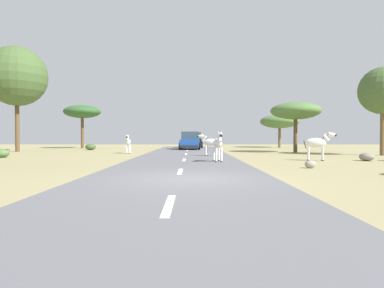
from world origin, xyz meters
TOP-DOWN VIEW (x-y plane):
  - ground_plane at (0.00, 0.00)m, footprint 90.00×90.00m
  - road at (-0.37, 0.00)m, footprint 6.00×64.00m
  - lane_markings at (-0.37, -1.00)m, footprint 0.16×56.00m
  - zebra_0 at (1.36, 6.68)m, footprint 0.53×1.61m
  - zebra_1 at (-4.92, 15.93)m, footprint 0.50×1.55m
  - zebra_2 at (1.23, 11.76)m, footprint 1.48×0.74m
  - zebra_3 at (6.87, 8.06)m, footprint 1.65×0.77m
  - car_0 at (-0.13, 23.16)m, footprint 2.14×4.40m
  - car_1 at (0.27, 28.44)m, footprint 2.10×4.38m
  - tree_1 at (10.44, 29.73)m, footprint 4.58×4.58m
  - tree_2 at (-15.02, 18.84)m, footprint 5.09×5.09m
  - tree_3 at (13.25, 13.10)m, footprint 3.25×3.25m
  - tree_4 at (8.56, 17.46)m, footprint 4.05×4.05m
  - tree_5 at (-12.11, 27.14)m, footprint 4.02×4.02m
  - bush_0 at (-11.82, 10.78)m, footprint 0.88×0.79m
  - bush_1 at (-9.81, 22.51)m, footprint 1.00×0.90m
  - rock_0 at (4.97, 3.76)m, footprint 0.45×0.35m
  - rock_1 at (9.48, 7.92)m, footprint 0.77×0.77m

SIDE VIEW (x-z plane):
  - ground_plane at x=0.00m, z-range 0.00..0.00m
  - road at x=-0.37m, z-range 0.00..0.05m
  - lane_markings at x=-0.37m, z-range 0.05..0.06m
  - rock_0 at x=4.97m, z-range 0.00..0.33m
  - rock_1 at x=9.48m, z-range 0.00..0.45m
  - bush_0 at x=-11.82m, z-range 0.00..0.53m
  - bush_1 at x=-9.81m, z-range 0.00..0.60m
  - car_0 at x=-0.13m, z-range -0.02..1.72m
  - car_1 at x=0.27m, z-range -0.02..1.72m
  - zebra_1 at x=-4.92m, z-range 0.14..1.60m
  - zebra_2 at x=1.23m, z-range 0.19..1.64m
  - zebra_0 at x=1.36m, z-range 0.20..1.71m
  - zebra_3 at x=6.87m, z-range 0.15..1.75m
  - tree_1 at x=10.44m, z-range 1.13..5.03m
  - tree_4 at x=8.56m, z-range 1.33..5.46m
  - tree_5 at x=-12.11m, z-range 1.64..6.40m
  - tree_3 at x=13.25m, z-range 1.40..7.52m
  - tree_2 at x=-15.02m, z-range 1.95..10.99m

